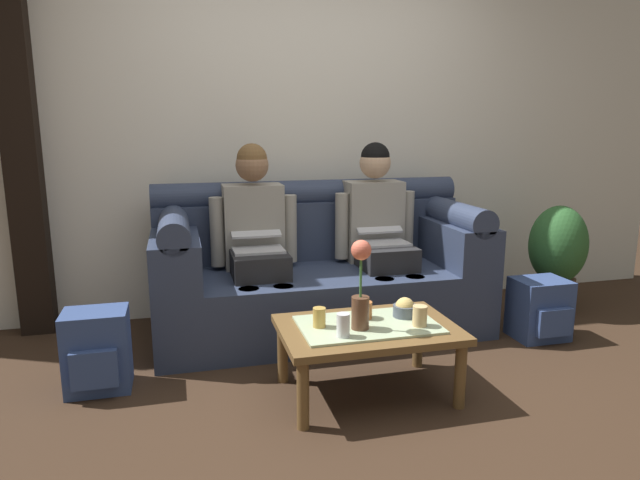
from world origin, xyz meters
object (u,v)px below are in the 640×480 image
object	(u,v)px
cup_far_left	(343,325)
backpack_left	(97,352)
backpack_right	(540,309)
person_right	(379,228)
flower_vase	(361,286)
snack_bowl	(405,309)
cup_near_right	(319,317)
person_left	(256,234)
potted_plant	(557,254)
coffee_table	(368,334)
cup_far_center	(364,310)
cup_near_left	(420,316)
couch	(319,273)

from	to	relation	value
cup_far_left	backpack_left	distance (m)	1.28
cup_far_left	backpack_right	distance (m)	1.60
person_right	flower_vase	distance (m)	1.13
snack_bowl	cup_far_left	bearing A→B (deg)	-154.33
cup_far_left	backpack_left	size ratio (longest dim) A/B	0.26
cup_near_right	backpack_right	world-z (taller)	cup_near_right
person_left	potted_plant	distance (m)	2.15
person_right	coffee_table	bearing A→B (deg)	-112.91
cup_far_center	potted_plant	size ratio (longest dim) A/B	0.11
person_left	person_right	distance (m)	0.82
cup_near_left	cup_near_right	bearing A→B (deg)	167.28
person_left	person_right	size ratio (longest dim) A/B	1.00
coffee_table	cup_near_left	world-z (taller)	cup_near_left
cup_near_right	backpack_right	xyz separation A→B (m)	(1.55, 0.42, -0.23)
person_left	cup_far_left	bearing A→B (deg)	-77.54
cup_far_left	backpack_right	size ratio (longest dim) A/B	0.29
person_right	flower_vase	xyz separation A→B (m)	(-0.47, -1.03, -0.07)
person_right	flower_vase	size ratio (longest dim) A/B	2.80
backpack_right	cup_near_right	bearing A→B (deg)	-164.74
potted_plant	backpack_right	bearing A→B (deg)	-135.21
backpack_left	cup_near_right	bearing A→B (deg)	-19.01
person_left	cup_far_left	xyz separation A→B (m)	(0.24, -1.11, -0.23)
couch	potted_plant	size ratio (longest dim) A/B	2.69
couch	coffee_table	bearing A→B (deg)	-90.00
coffee_table	backpack_right	bearing A→B (deg)	18.62
cup_near_right	person_right	bearing A→B (deg)	55.60
couch	backpack_right	distance (m)	1.43
snack_bowl	cup_near_left	xyz separation A→B (m)	(0.02, -0.14, 0.01)
cup_near_left	snack_bowl	bearing A→B (deg)	96.67
cup_near_left	backpack_left	size ratio (longest dim) A/B	0.24
cup_far_left	backpack_left	bearing A→B (deg)	155.72
person_right	cup_far_center	bearing A→B (deg)	-114.33
coffee_table	cup_near_right	bearing A→B (deg)	175.88
backpack_right	person_right	bearing A→B (deg)	149.24
person_right	coffee_table	size ratio (longest dim) A/B	1.40
couch	person_left	xyz separation A→B (m)	(-0.41, -0.00, 0.29)
cup_far_center	cup_far_left	xyz separation A→B (m)	(-0.18, -0.21, 0.01)
person_left	cup_near_left	xyz separation A→B (m)	(0.65, -1.07, -0.23)
person_right	cup_far_left	world-z (taller)	person_right
cup_near_right	cup_far_center	size ratio (longest dim) A/B	1.11
cup_far_left	potted_plant	bearing A→B (deg)	27.43
couch	coffee_table	xyz separation A→B (m)	(-0.00, -0.98, -0.06)
cup_far_center	backpack_right	bearing A→B (deg)	15.46
cup_near_right	potted_plant	xyz separation A→B (m)	(1.96, 0.83, 0.01)
cup_far_center	potted_plant	xyz separation A→B (m)	(1.71, 0.77, 0.01)
coffee_table	cup_far_left	distance (m)	0.24
coffee_table	couch	bearing A→B (deg)	90.00
cup_near_left	person_right	bearing A→B (deg)	80.54
cup_far_center	couch	bearing A→B (deg)	90.50
snack_bowl	cup_far_center	distance (m)	0.21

